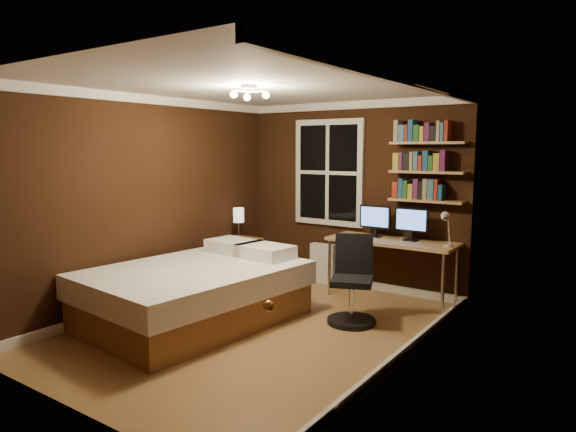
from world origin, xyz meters
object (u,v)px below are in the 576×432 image
Objects in this scene: monitor_right at (411,224)px; nightstand at (239,261)px; desk_lamp at (447,229)px; desk at (392,245)px; bedside_lamp at (239,223)px; monitor_left at (375,221)px; office_chair at (352,290)px; radiator at (323,263)px; bed at (196,292)px.

nightstand is at bearing -166.38° from monitor_right.
nightstand is 1.43× the size of desk_lamp.
monitor_right is at bearing 20.42° from desk.
bedside_lamp reaches higher than nightstand.
nightstand is at bearing -172.46° from desk_lamp.
monitor_left is (-0.27, 0.08, 0.26)m from desk.
monitor_left is 0.49m from monitor_right.
office_chair is at bearing -100.89° from monitor_right.
nightstand is 0.39× the size of desk.
nightstand is at bearing 0.00° from bedside_lamp.
desk is 1.09m from office_chair.
desk is at bearing -159.58° from monitor_right.
bedside_lamp is at bearing -166.38° from monitor_right.
monitor_left reaches higher than bedside_lamp.
desk is at bearing 13.63° from nightstand.
desk is at bearing 67.61° from office_chair.
monitor_right is 0.44× the size of office_chair.
desk_lamp reaches higher than nightstand.
nightstand is 1.19m from radiator.
nightstand is 2.89m from desk_lamp.
bedside_lamp is 2.36m from monitor_right.
bedside_lamp reaches higher than radiator.
bedside_lamp is at bearing -162.91° from monitor_left.
desk_lamp reaches higher than radiator.
nightstand is 1.45× the size of bedside_lamp.
bed is 5.77× the size of monitor_left.
radiator is 1.50m from monitor_right.
desk is at bearing -16.35° from monitor_left.
radiator is 1.98m from desk_lamp.
bedside_lamp is (0.00, 0.00, 0.53)m from nightstand.
desk is 1.67× the size of office_chair.
monitor_left reaches higher than bed.
desk_lamp is at bearing 7.54° from bedside_lamp.
monitor_right is (1.63, 2.07, 0.63)m from bed.
desk_lamp is at bearing 47.52° from bed.
nightstand is 2.15m from office_chair.
bed is 3.82× the size of nightstand.
monitor_right reaches higher than nightstand.
office_chair is at bearing 39.91° from bed.
nightstand is 2.17m from desk.
desk is 0.39m from monitor_left.
nightstand is at bearing 142.51° from office_chair.
monitor_right is (2.29, 0.56, 0.11)m from bedside_lamp.
desk is 0.35m from monitor_right.
office_chair is at bearing -48.34° from radiator.
bedside_lamp is 0.79× the size of radiator.
monitor_left is 1.00× the size of monitor_right.
desk is 0.77m from desk_lamp.
desk reaches higher than nightstand.
bed is 1.73m from bedside_lamp.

